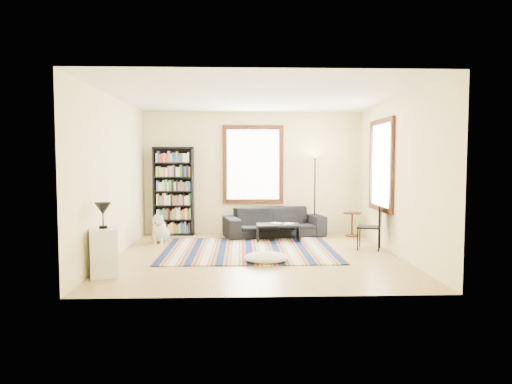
{
  "coord_description": "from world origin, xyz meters",
  "views": [
    {
      "loc": [
        -0.3,
        -8.04,
        1.69
      ],
      "look_at": [
        0.0,
        0.5,
        1.1
      ],
      "focal_mm": 32.0,
      "sensor_mm": 36.0,
      "label": 1
    }
  ],
  "objects_px": {
    "sofa": "(274,222)",
    "coffee_table": "(278,233)",
    "dog": "(161,228)",
    "white_cabinet": "(104,252)",
    "floor_cushion": "(266,257)",
    "bookshelf": "(174,191)",
    "folding_chair": "(369,227)",
    "floor_lamp": "(315,194)",
    "side_table": "(352,224)"
  },
  "relations": [
    {
      "from": "sofa",
      "to": "side_table",
      "type": "distance_m",
      "value": 1.74
    },
    {
      "from": "coffee_table",
      "to": "floor_cushion",
      "type": "xyz_separation_m",
      "value": [
        -0.37,
        -2.03,
        -0.09
      ]
    },
    {
      "from": "sofa",
      "to": "coffee_table",
      "type": "bearing_deg",
      "value": -99.86
    },
    {
      "from": "floor_cushion",
      "to": "folding_chair",
      "type": "xyz_separation_m",
      "value": [
        2.02,
        1.08,
        0.34
      ]
    },
    {
      "from": "floor_lamp",
      "to": "dog",
      "type": "distance_m",
      "value": 3.47
    },
    {
      "from": "floor_cushion",
      "to": "coffee_table",
      "type": "bearing_deg",
      "value": 79.82
    },
    {
      "from": "sofa",
      "to": "white_cabinet",
      "type": "distance_m",
      "value": 4.39
    },
    {
      "from": "sofa",
      "to": "folding_chair",
      "type": "bearing_deg",
      "value": -56.08
    },
    {
      "from": "dog",
      "to": "white_cabinet",
      "type": "bearing_deg",
      "value": -90.34
    },
    {
      "from": "side_table",
      "to": "dog",
      "type": "bearing_deg",
      "value": -171.27
    },
    {
      "from": "bookshelf",
      "to": "floor_cushion",
      "type": "xyz_separation_m",
      "value": [
        1.94,
        -2.94,
        -0.91
      ]
    },
    {
      "from": "floor_lamp",
      "to": "dog",
      "type": "height_order",
      "value": "floor_lamp"
    },
    {
      "from": "sofa",
      "to": "side_table",
      "type": "height_order",
      "value": "sofa"
    },
    {
      "from": "coffee_table",
      "to": "side_table",
      "type": "xyz_separation_m",
      "value": [
        1.71,
        0.56,
        0.09
      ]
    },
    {
      "from": "floor_cushion",
      "to": "dog",
      "type": "distance_m",
      "value": 2.85
    },
    {
      "from": "bookshelf",
      "to": "white_cabinet",
      "type": "relative_size",
      "value": 2.86
    },
    {
      "from": "floor_lamp",
      "to": "side_table",
      "type": "relative_size",
      "value": 3.44
    },
    {
      "from": "bookshelf",
      "to": "folding_chair",
      "type": "xyz_separation_m",
      "value": [
        3.96,
        -1.86,
        -0.57
      ]
    },
    {
      "from": "side_table",
      "to": "white_cabinet",
      "type": "height_order",
      "value": "white_cabinet"
    },
    {
      "from": "white_cabinet",
      "to": "floor_cushion",
      "type": "bearing_deg",
      "value": -0.52
    },
    {
      "from": "bookshelf",
      "to": "floor_lamp",
      "type": "xyz_separation_m",
      "value": [
        3.19,
        -0.17,
        -0.07
      ]
    },
    {
      "from": "floor_lamp",
      "to": "folding_chair",
      "type": "distance_m",
      "value": 1.92
    },
    {
      "from": "sofa",
      "to": "floor_cushion",
      "type": "bearing_deg",
      "value": -109.91
    },
    {
      "from": "sofa",
      "to": "bookshelf",
      "type": "height_order",
      "value": "bookshelf"
    },
    {
      "from": "floor_cushion",
      "to": "floor_lamp",
      "type": "xyz_separation_m",
      "value": [
        1.26,
        2.77,
        0.84
      ]
    },
    {
      "from": "sofa",
      "to": "side_table",
      "type": "xyz_separation_m",
      "value": [
        1.74,
        -0.07,
        -0.05
      ]
    },
    {
      "from": "floor_cushion",
      "to": "side_table",
      "type": "xyz_separation_m",
      "value": [
        2.07,
        2.6,
        0.18
      ]
    },
    {
      "from": "bookshelf",
      "to": "side_table",
      "type": "relative_size",
      "value": 3.7
    },
    {
      "from": "side_table",
      "to": "dog",
      "type": "relative_size",
      "value": 0.92
    },
    {
      "from": "floor_lamp",
      "to": "dog",
      "type": "bearing_deg",
      "value": -166.3
    },
    {
      "from": "coffee_table",
      "to": "side_table",
      "type": "relative_size",
      "value": 1.67
    },
    {
      "from": "floor_cushion",
      "to": "white_cabinet",
      "type": "bearing_deg",
      "value": -162.91
    },
    {
      "from": "floor_cushion",
      "to": "floor_lamp",
      "type": "distance_m",
      "value": 3.16
    },
    {
      "from": "floor_cushion",
      "to": "side_table",
      "type": "relative_size",
      "value": 1.37
    },
    {
      "from": "coffee_table",
      "to": "floor_lamp",
      "type": "distance_m",
      "value": 1.38
    },
    {
      "from": "bookshelf",
      "to": "folding_chair",
      "type": "relative_size",
      "value": 2.33
    },
    {
      "from": "bookshelf",
      "to": "floor_cushion",
      "type": "distance_m",
      "value": 3.64
    },
    {
      "from": "white_cabinet",
      "to": "dog",
      "type": "relative_size",
      "value": 1.19
    },
    {
      "from": "bookshelf",
      "to": "floor_cushion",
      "type": "relative_size",
      "value": 2.71
    },
    {
      "from": "floor_cushion",
      "to": "white_cabinet",
      "type": "height_order",
      "value": "white_cabinet"
    },
    {
      "from": "folding_chair",
      "to": "floor_lamp",
      "type": "bearing_deg",
      "value": 135.39
    },
    {
      "from": "sofa",
      "to": "side_table",
      "type": "relative_size",
      "value": 4.09
    },
    {
      "from": "side_table",
      "to": "bookshelf",
      "type": "bearing_deg",
      "value": 175.09
    },
    {
      "from": "sofa",
      "to": "coffee_table",
      "type": "distance_m",
      "value": 0.65
    },
    {
      "from": "folding_chair",
      "to": "side_table",
      "type": "bearing_deg",
      "value": 109.13
    },
    {
      "from": "bookshelf",
      "to": "side_table",
      "type": "height_order",
      "value": "bookshelf"
    },
    {
      "from": "bookshelf",
      "to": "floor_lamp",
      "type": "distance_m",
      "value": 3.2
    },
    {
      "from": "side_table",
      "to": "white_cabinet",
      "type": "bearing_deg",
      "value": -143.39
    },
    {
      "from": "sofa",
      "to": "dog",
      "type": "xyz_separation_m",
      "value": [
        -2.39,
        -0.71,
        -0.03
      ]
    },
    {
      "from": "sofa",
      "to": "floor_lamp",
      "type": "height_order",
      "value": "floor_lamp"
    }
  ]
}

